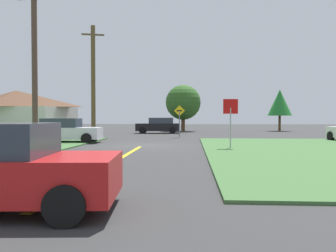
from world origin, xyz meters
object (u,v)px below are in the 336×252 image
Objects in this scene: utility_pole_mid at (93,81)px; oak_tree_left at (280,103)px; car_approaching_junction at (159,126)px; barn at (16,114)px; parked_car_near_building at (66,131)px; pine_tree_center at (183,102)px; stop_sign at (231,114)px; utility_pole_near at (35,65)px; direction_sign at (179,117)px.

oak_tree_left is (18.48, 14.74, -1.23)m from utility_pole_mid.
car_approaching_junction is 13.69m from barn.
barn is (-25.43, -13.79, -1.41)m from oak_tree_left.
pine_tree_center reaches higher than parked_car_near_building.
oak_tree_left is at bearing 45.03° from parked_car_near_building.
stop_sign is at bearing -42.80° from utility_pole_mid.
parked_car_near_building is 0.46× the size of barn.
car_approaching_junction is 15.57m from oak_tree_left.
utility_pole_mid is 0.95× the size of barn.
utility_pole_near is at bearing 75.29° from car_approaching_junction.
utility_pole_near is 0.91× the size of utility_pole_mid.
oak_tree_left is 11.56m from pine_tree_center.
parked_car_near_building is 0.88× the size of oak_tree_left.
utility_pole_mid is 3.39× the size of direction_sign.
parked_car_near_building is at bearing -93.54° from utility_pole_mid.
utility_pole_near is (-4.45, -19.23, 3.48)m from car_approaching_junction.
oak_tree_left is 0.90× the size of pine_tree_center.
stop_sign is 0.48× the size of pine_tree_center.
direction_sign reaches higher than stop_sign.
utility_pole_mid is at bearing -45.39° from stop_sign.
stop_sign is 0.29× the size of utility_pole_mid.
utility_pole_near reaches higher than car_approaching_junction.
stop_sign is at bearing 105.59° from car_approaching_junction.
oak_tree_left is at bearing -112.00° from stop_sign.
barn is (-6.95, 0.94, -2.65)m from utility_pole_mid.
utility_pole_mid reaches higher than utility_pole_near.
utility_pole_near reaches higher than stop_sign.
direction_sign is 17.88m from oak_tree_left.
direction_sign is (6.83, 12.18, -2.62)m from utility_pole_near.
car_approaching_junction is 0.50× the size of utility_pole_mid.
stop_sign is at bearing -31.06° from barn.
utility_pole_mid is 7.50m from barn.
stop_sign is 0.61× the size of parked_car_near_building.
utility_pole_near reaches higher than barn.
parked_car_near_building is at bearing -110.97° from pine_tree_center.
barn is (-13.90, -0.24, 0.31)m from direction_sign.
barn reaches higher than parked_car_near_building.
utility_pole_near is at bearing -87.22° from parked_car_near_building.
utility_pole_near is 14.21m from direction_sign.
direction_sign is at bearing 106.95° from car_approaching_junction.
oak_tree_left is 28.97m from barn.
direction_sign is at bearing 40.00° from parked_car_near_building.
oak_tree_left is (8.46, 24.02, 1.50)m from stop_sign.
pine_tree_center is (6.97, 13.71, -1.21)m from utility_pole_mid.
stop_sign is 0.28× the size of barn.
barn is at bearing -137.47° from pine_tree_center.
barn is (-16.97, 10.22, 0.09)m from stop_sign.
oak_tree_left is at bearing 38.57° from utility_pole_mid.
utility_pole_mid is 1.83× the size of oak_tree_left.
direction_sign reaches higher than parked_car_near_building.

